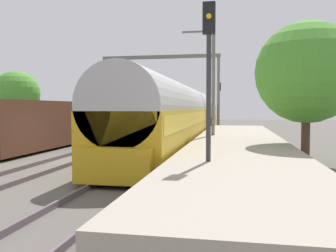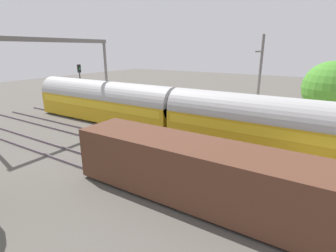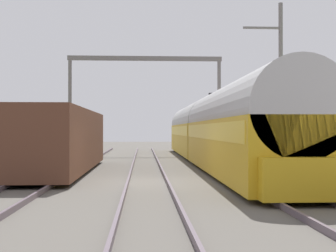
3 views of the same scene
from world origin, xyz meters
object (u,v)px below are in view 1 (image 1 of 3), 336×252
Objects in this scene: railway_signal_far at (219,100)px; catenary_gantry at (160,77)px; passenger_train at (186,114)px; freight_car at (47,124)px; person_crossing at (212,123)px; railway_signal_near at (209,73)px.

railway_signal_far is 7.53m from catenary_gantry.
freight_car is at bearing -142.66° from passenger_train.
catenary_gantry is at bearing 23.65° from person_crossing.
passenger_train reaches higher than freight_car.
freight_car is 1.05× the size of catenary_gantry.
person_crossing is at bearing 93.32° from railway_signal_near.
railway_signal_near is at bearing -88.21° from railway_signal_far.
catenary_gantry reaches higher than railway_signal_near.
passenger_train is 6.24× the size of railway_signal_far.
freight_car is 15.81m from person_crossing.
passenger_train is 18.99× the size of person_crossing.
freight_car is at bearing 106.07° from person_crossing.
railway_signal_near is (2.86, -16.23, 1.50)m from passenger_train.
railway_signal_near reaches higher than passenger_train.
freight_car is 2.47× the size of railway_signal_far.
railway_signal_near reaches higher than railway_signal_far.
railway_signal_far is at bearing 34.94° from catenary_gantry.
passenger_train is at bearing 37.34° from freight_car.
passenger_train is 11.08m from catenary_gantry.
railway_signal_far is at bearing 82.08° from passenger_train.
freight_car reaches higher than person_crossing.
passenger_train is 9.99m from freight_car.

